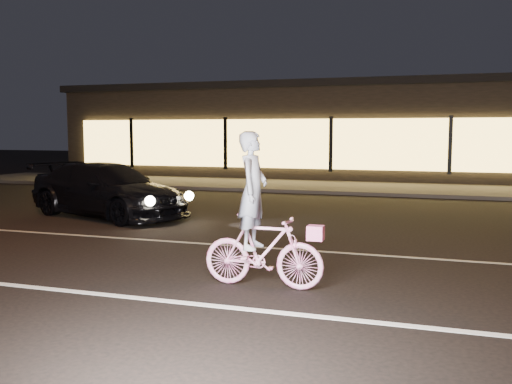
% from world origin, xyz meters
% --- Properties ---
extents(ground, '(90.00, 90.00, 0.00)m').
position_xyz_m(ground, '(0.00, 0.00, 0.00)').
color(ground, black).
rests_on(ground, ground).
extents(lane_stripe_near, '(60.00, 0.12, 0.01)m').
position_xyz_m(lane_stripe_near, '(0.00, -1.50, 0.00)').
color(lane_stripe_near, silver).
rests_on(lane_stripe_near, ground).
extents(lane_stripe_far, '(60.00, 0.10, 0.01)m').
position_xyz_m(lane_stripe_far, '(0.00, 2.00, 0.00)').
color(lane_stripe_far, gray).
rests_on(lane_stripe_far, ground).
extents(sidewalk, '(30.00, 4.00, 0.12)m').
position_xyz_m(sidewalk, '(0.00, 13.00, 0.06)').
color(sidewalk, '#383533').
rests_on(sidewalk, ground).
extents(storefront, '(25.40, 8.42, 4.20)m').
position_xyz_m(storefront, '(0.00, 18.97, 2.15)').
color(storefront, black).
rests_on(storefront, ground).
extents(cyclist, '(1.68, 0.58, 2.11)m').
position_xyz_m(cyclist, '(1.97, -0.51, 0.75)').
color(cyclist, '#FD379D').
rests_on(cyclist, ground).
extents(sedan, '(4.92, 3.23, 1.33)m').
position_xyz_m(sedan, '(-3.58, 4.44, 0.66)').
color(sedan, black).
rests_on(sedan, ground).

